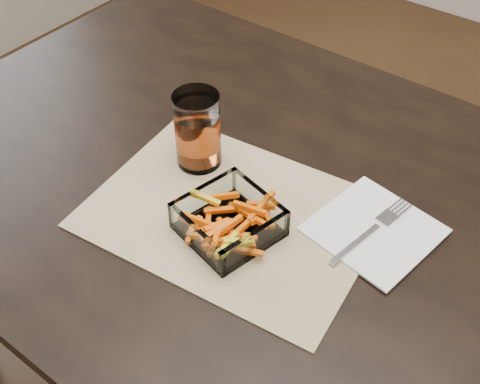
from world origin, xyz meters
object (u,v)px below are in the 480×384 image
Objects in this scene: glass_bowl at (229,222)px; dining_table at (311,250)px; tumbler at (198,132)px; fork at (374,229)px.

dining_table is at bearing 51.79° from glass_bowl.
glass_bowl is (-0.09, -0.11, 0.11)m from dining_table.
glass_bowl is 1.16× the size of tumbler.
tumbler is (-0.14, 0.10, 0.04)m from glass_bowl.
dining_table is 8.48× the size of fork.
tumbler is 0.33m from fork.
fork is at bearing 36.77° from glass_bowl.
dining_table is at bearing -156.92° from fork.
dining_table is 0.18m from glass_bowl.
glass_bowl is 0.23m from fork.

